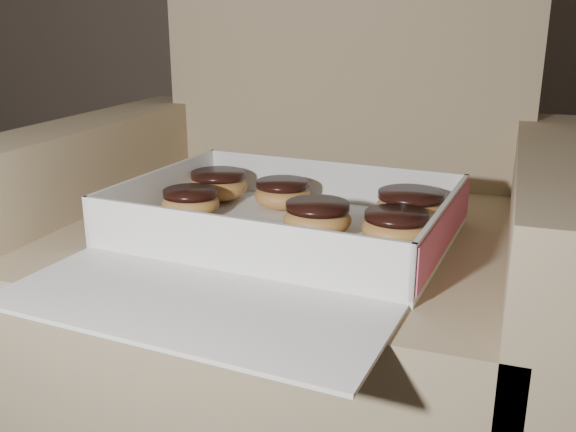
# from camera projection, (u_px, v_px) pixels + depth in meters

# --- Properties ---
(armchair) EXTENTS (0.83, 0.70, 0.86)m
(armchair) POSITION_uv_depth(u_px,v_px,m) (303.00, 279.00, 1.03)
(armchair) COLOR #978760
(armchair) RESTS_ON floor
(bakery_box) EXTENTS (0.47, 0.54, 0.07)m
(bakery_box) POSITION_uv_depth(u_px,v_px,m) (276.00, 236.00, 0.85)
(bakery_box) COLOR white
(bakery_box) RESTS_ON armchair
(donut_a) EXTENTS (0.09, 0.09, 0.04)m
(donut_a) POSITION_uv_depth(u_px,v_px,m) (282.00, 193.00, 0.98)
(donut_a) COLOR #BD8842
(donut_a) RESTS_ON bakery_box
(donut_b) EXTENTS (0.09, 0.09, 0.05)m
(donut_b) POSITION_uv_depth(u_px,v_px,m) (218.00, 185.00, 1.02)
(donut_b) COLOR #BD8842
(donut_b) RESTS_ON bakery_box
(donut_c) EXTENTS (0.09, 0.09, 0.04)m
(donut_c) POSITION_uv_depth(u_px,v_px,m) (396.00, 227.00, 0.82)
(donut_c) COLOR #BD8842
(donut_c) RESTS_ON bakery_box
(donut_d) EXTENTS (0.10, 0.10, 0.05)m
(donut_d) POSITION_uv_depth(u_px,v_px,m) (410.00, 207.00, 0.90)
(donut_d) COLOR #BD8842
(donut_d) RESTS_ON bakery_box
(donut_e) EXTENTS (0.08, 0.08, 0.04)m
(donut_e) POSITION_uv_depth(u_px,v_px,m) (190.00, 202.00, 0.94)
(donut_e) COLOR #BD8842
(donut_e) RESTS_ON bakery_box
(donut_f) EXTENTS (0.09, 0.09, 0.05)m
(donut_f) POSITION_uv_depth(u_px,v_px,m) (317.00, 218.00, 0.86)
(donut_f) COLOR #BD8842
(donut_f) RESTS_ON bakery_box
(crumb_a) EXTENTS (0.01, 0.01, 0.00)m
(crumb_a) POSITION_uv_depth(u_px,v_px,m) (346.00, 272.00, 0.74)
(crumb_a) COLOR black
(crumb_a) RESTS_ON bakery_box
(crumb_b) EXTENTS (0.01, 0.01, 0.00)m
(crumb_b) POSITION_uv_depth(u_px,v_px,m) (340.00, 278.00, 0.72)
(crumb_b) COLOR black
(crumb_b) RESTS_ON bakery_box
(crumb_c) EXTENTS (0.01, 0.01, 0.00)m
(crumb_c) POSITION_uv_depth(u_px,v_px,m) (148.00, 224.00, 0.90)
(crumb_c) COLOR black
(crumb_c) RESTS_ON bakery_box
(crumb_d) EXTENTS (0.01, 0.01, 0.00)m
(crumb_d) POSITION_uv_depth(u_px,v_px,m) (237.00, 226.00, 0.90)
(crumb_d) COLOR black
(crumb_d) RESTS_ON bakery_box
(crumb_e) EXTENTS (0.01, 0.01, 0.00)m
(crumb_e) POSITION_uv_depth(u_px,v_px,m) (160.00, 225.00, 0.90)
(crumb_e) COLOR black
(crumb_e) RESTS_ON bakery_box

